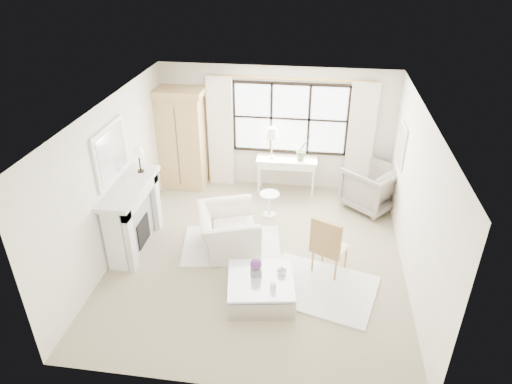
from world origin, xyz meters
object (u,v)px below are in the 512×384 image
(console_table, at_px, (286,175))
(club_armchair, at_px, (228,230))
(armoire, at_px, (181,138))
(coffee_table, at_px, (261,289))

(console_table, relative_size, club_armchair, 1.12)
(armoire, bearing_deg, club_armchair, -56.66)
(armoire, distance_m, console_table, 2.44)
(armoire, relative_size, club_armchair, 1.92)
(armoire, bearing_deg, console_table, 0.23)
(club_armchair, bearing_deg, coffee_table, -166.69)
(coffee_table, bearing_deg, club_armchair, 112.05)
(club_armchair, xyz_separation_m, coffee_table, (0.75, -1.23, -0.20))
(club_armchair, distance_m, coffee_table, 1.46)
(armoire, height_order, club_armchair, armoire)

